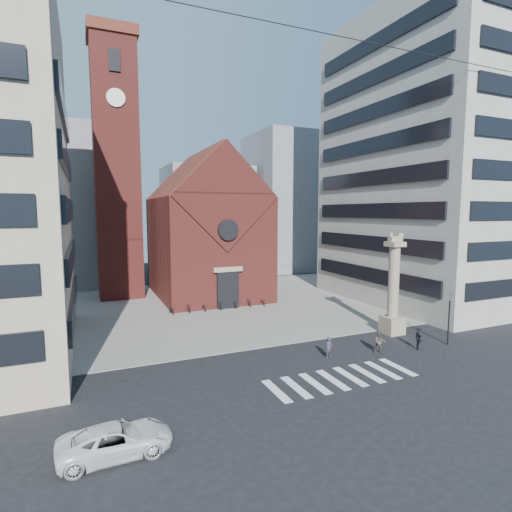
% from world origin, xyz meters
% --- Properties ---
extents(ground, '(120.00, 120.00, 0.00)m').
position_xyz_m(ground, '(0.00, 0.00, 0.00)').
color(ground, black).
rests_on(ground, ground).
extents(piazza, '(46.00, 30.00, 0.05)m').
position_xyz_m(piazza, '(0.00, 19.00, 0.03)').
color(piazza, gray).
rests_on(piazza, ground).
extents(zebra_crossing, '(10.20, 3.20, 0.01)m').
position_xyz_m(zebra_crossing, '(0.55, -3.00, 0.01)').
color(zebra_crossing, white).
rests_on(zebra_crossing, ground).
extents(church, '(12.00, 16.65, 18.00)m').
position_xyz_m(church, '(0.00, 25.04, 7.98)').
color(church, maroon).
rests_on(church, ground).
extents(campanile, '(5.50, 5.50, 31.20)m').
position_xyz_m(campanile, '(-10.00, 28.00, 15.74)').
color(campanile, maroon).
rests_on(campanile, ground).
extents(building_right, '(18.00, 22.00, 32.00)m').
position_xyz_m(building_right, '(24.00, 12.00, 16.00)').
color(building_right, '#ABA69B').
rests_on(building_right, ground).
extents(bg_block_left, '(16.00, 14.00, 22.00)m').
position_xyz_m(bg_block_left, '(-20.00, 40.00, 11.00)').
color(bg_block_left, gray).
rests_on(bg_block_left, ground).
extents(bg_block_mid, '(14.00, 12.00, 18.00)m').
position_xyz_m(bg_block_mid, '(6.00, 45.00, 9.00)').
color(bg_block_mid, gray).
rests_on(bg_block_mid, ground).
extents(bg_block_right, '(16.00, 14.00, 24.00)m').
position_xyz_m(bg_block_right, '(22.00, 42.00, 12.00)').
color(bg_block_right, gray).
rests_on(bg_block_right, ground).
extents(lion_column, '(1.63, 1.60, 8.68)m').
position_xyz_m(lion_column, '(10.01, 3.00, 3.46)').
color(lion_column, gray).
rests_on(lion_column, ground).
extents(traffic_light, '(0.13, 0.16, 4.30)m').
position_xyz_m(traffic_light, '(12.00, -1.00, 2.29)').
color(traffic_light, black).
rests_on(traffic_light, ground).
extents(white_car, '(4.84, 2.34, 1.33)m').
position_xyz_m(white_car, '(-13.03, -5.79, 0.66)').
color(white_car, silver).
rests_on(white_car, ground).
extents(pedestrian_0, '(0.61, 0.46, 1.53)m').
position_xyz_m(pedestrian_0, '(1.78, 0.24, 0.76)').
color(pedestrian_0, '#332E3F').
rests_on(pedestrian_0, ground).
extents(pedestrian_1, '(1.03, 0.96, 1.70)m').
position_xyz_m(pedestrian_1, '(5.76, -0.40, 0.85)').
color(pedestrian_1, '#4E433E').
rests_on(pedestrian_1, ground).
extents(pedestrian_2, '(0.78, 1.12, 1.76)m').
position_xyz_m(pedestrian_2, '(9.00, -1.00, 0.88)').
color(pedestrian_2, '#292A31').
rests_on(pedestrian_2, ground).
extents(scooter_0, '(0.74, 1.69, 0.86)m').
position_xyz_m(scooter_0, '(-6.08, 16.80, 0.48)').
color(scooter_0, black).
rests_on(scooter_0, piazza).
extents(scooter_1, '(0.61, 1.63, 0.96)m').
position_xyz_m(scooter_1, '(-4.40, 16.80, 0.53)').
color(scooter_1, black).
rests_on(scooter_1, piazza).
extents(scooter_2, '(0.74, 1.69, 0.86)m').
position_xyz_m(scooter_2, '(-2.72, 16.80, 0.48)').
color(scooter_2, black).
rests_on(scooter_2, piazza).
extents(scooter_3, '(0.61, 1.63, 0.96)m').
position_xyz_m(scooter_3, '(-1.04, 16.80, 0.53)').
color(scooter_3, black).
rests_on(scooter_3, piazza).
extents(scooter_4, '(0.74, 1.69, 0.86)m').
position_xyz_m(scooter_4, '(0.63, 16.80, 0.48)').
color(scooter_4, black).
rests_on(scooter_4, piazza).
extents(scooter_5, '(0.61, 1.63, 0.96)m').
position_xyz_m(scooter_5, '(2.31, 16.80, 0.53)').
color(scooter_5, black).
rests_on(scooter_5, piazza).
extents(scooter_6, '(0.74, 1.69, 0.86)m').
position_xyz_m(scooter_6, '(3.99, 16.80, 0.48)').
color(scooter_6, black).
rests_on(scooter_6, piazza).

